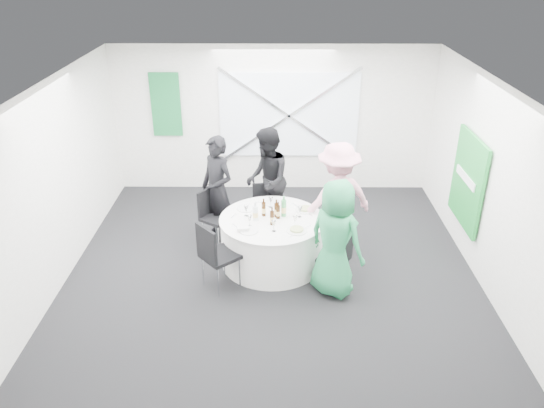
{
  "coord_description": "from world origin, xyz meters",
  "views": [
    {
      "loc": [
        0.05,
        -6.7,
        4.41
      ],
      "look_at": [
        0.0,
        0.2,
        1.0
      ],
      "focal_mm": 35.0,
      "sensor_mm": 36.0,
      "label": 1
    }
  ],
  "objects_px": {
    "chair_front_left": "(215,252)",
    "person_man_back": "(267,180)",
    "clear_water_bottle": "(255,213)",
    "person_woman_green": "(336,239)",
    "chair_back": "(264,205)",
    "person_man_back_left": "(217,189)",
    "chair_front_right": "(339,255)",
    "chair_back_left": "(212,212)",
    "green_water_bottle": "(284,208)",
    "person_woman_pink": "(337,199)",
    "chair_back_right": "(335,218)",
    "banquet_table": "(272,241)"
  },
  "relations": [
    {
      "from": "clear_water_bottle",
      "to": "person_woman_green",
      "type": "bearing_deg",
      "value": -31.78
    },
    {
      "from": "chair_front_left",
      "to": "person_man_back",
      "type": "distance_m",
      "value": 1.93
    },
    {
      "from": "banquet_table",
      "to": "person_woman_pink",
      "type": "relative_size",
      "value": 0.87
    },
    {
      "from": "chair_back",
      "to": "chair_front_right",
      "type": "distance_m",
      "value": 1.94
    },
    {
      "from": "chair_back",
      "to": "chair_back_left",
      "type": "xyz_separation_m",
      "value": [
        -0.83,
        -0.37,
        0.05
      ]
    },
    {
      "from": "chair_front_left",
      "to": "person_man_back",
      "type": "xyz_separation_m",
      "value": [
        0.69,
        1.78,
        0.29
      ]
    },
    {
      "from": "person_man_back",
      "to": "clear_water_bottle",
      "type": "distance_m",
      "value": 1.16
    },
    {
      "from": "chair_front_left",
      "to": "person_woman_green",
      "type": "relative_size",
      "value": 0.6
    },
    {
      "from": "chair_front_right",
      "to": "green_water_bottle",
      "type": "height_order",
      "value": "green_water_bottle"
    },
    {
      "from": "person_woman_pink",
      "to": "clear_water_bottle",
      "type": "bearing_deg",
      "value": -1.92
    },
    {
      "from": "chair_back",
      "to": "person_man_back",
      "type": "height_order",
      "value": "person_man_back"
    },
    {
      "from": "person_man_back_left",
      "to": "green_water_bottle",
      "type": "xyz_separation_m",
      "value": [
        1.05,
        -0.71,
        0.01
      ]
    },
    {
      "from": "banquet_table",
      "to": "chair_front_right",
      "type": "bearing_deg",
      "value": -31.91
    },
    {
      "from": "chair_front_left",
      "to": "person_man_back",
      "type": "height_order",
      "value": "person_man_back"
    },
    {
      "from": "chair_front_left",
      "to": "person_man_back_left",
      "type": "distance_m",
      "value": 1.5
    },
    {
      "from": "green_water_bottle",
      "to": "clear_water_bottle",
      "type": "xyz_separation_m",
      "value": [
        -0.42,
        -0.13,
        -0.02
      ]
    },
    {
      "from": "chair_front_right",
      "to": "chair_front_left",
      "type": "distance_m",
      "value": 1.73
    },
    {
      "from": "person_man_back_left",
      "to": "person_woman_pink",
      "type": "bearing_deg",
      "value": 29.97
    },
    {
      "from": "chair_front_right",
      "to": "person_woman_pink",
      "type": "relative_size",
      "value": 0.47
    },
    {
      "from": "person_man_back_left",
      "to": "clear_water_bottle",
      "type": "relative_size",
      "value": 6.14
    },
    {
      "from": "chair_back",
      "to": "person_man_back_left",
      "type": "relative_size",
      "value": 0.47
    },
    {
      "from": "chair_front_left",
      "to": "person_woman_green",
      "type": "distance_m",
      "value": 1.66
    },
    {
      "from": "chair_back_right",
      "to": "chair_front_left",
      "type": "relative_size",
      "value": 0.9
    },
    {
      "from": "chair_back_left",
      "to": "chair_back_right",
      "type": "xyz_separation_m",
      "value": [
        1.96,
        -0.22,
        0.01
      ]
    },
    {
      "from": "chair_back_left",
      "to": "chair_front_right",
      "type": "relative_size",
      "value": 1.06
    },
    {
      "from": "chair_back",
      "to": "chair_front_right",
      "type": "xyz_separation_m",
      "value": [
        1.08,
        -1.62,
        0.02
      ]
    },
    {
      "from": "chair_back",
      "to": "person_woman_green",
      "type": "bearing_deg",
      "value": -68.22
    },
    {
      "from": "banquet_table",
      "to": "chair_back_left",
      "type": "bearing_deg",
      "value": 145.86
    },
    {
      "from": "person_woman_green",
      "to": "green_water_bottle",
      "type": "distance_m",
      "value": 1.07
    },
    {
      "from": "banquet_table",
      "to": "person_woman_pink",
      "type": "distance_m",
      "value": 1.19
    },
    {
      "from": "banquet_table",
      "to": "green_water_bottle",
      "type": "distance_m",
      "value": 0.54
    },
    {
      "from": "chair_back_left",
      "to": "person_man_back_left",
      "type": "bearing_deg",
      "value": 0.93
    },
    {
      "from": "chair_front_right",
      "to": "person_woman_green",
      "type": "bearing_deg",
      "value": 3.79
    },
    {
      "from": "chair_back",
      "to": "chair_front_left",
      "type": "bearing_deg",
      "value": -118.46
    },
    {
      "from": "person_man_back",
      "to": "chair_front_right",
      "type": "bearing_deg",
      "value": 26.69
    },
    {
      "from": "chair_back_left",
      "to": "person_woman_green",
      "type": "height_order",
      "value": "person_woman_green"
    },
    {
      "from": "person_man_back",
      "to": "person_woman_pink",
      "type": "distance_m",
      "value": 1.3
    },
    {
      "from": "chair_front_right",
      "to": "green_water_bottle",
      "type": "xyz_separation_m",
      "value": [
        -0.77,
        0.67,
        0.39
      ]
    },
    {
      "from": "person_woman_pink",
      "to": "person_woman_green",
      "type": "distance_m",
      "value": 1.14
    },
    {
      "from": "person_woman_pink",
      "to": "person_man_back_left",
      "type": "bearing_deg",
      "value": -33.56
    },
    {
      "from": "chair_front_right",
      "to": "person_woman_pink",
      "type": "bearing_deg",
      "value": -151.34
    },
    {
      "from": "clear_water_bottle",
      "to": "chair_back",
      "type": "bearing_deg",
      "value": 84.72
    },
    {
      "from": "chair_back_right",
      "to": "chair_front_left",
      "type": "bearing_deg",
      "value": -81.67
    },
    {
      "from": "person_woman_green",
      "to": "clear_water_bottle",
      "type": "bearing_deg",
      "value": 8.6
    },
    {
      "from": "chair_back_left",
      "to": "person_woman_pink",
      "type": "height_order",
      "value": "person_woman_pink"
    },
    {
      "from": "chair_front_left",
      "to": "clear_water_bottle",
      "type": "bearing_deg",
      "value": -81.6
    },
    {
      "from": "person_man_back_left",
      "to": "person_woman_green",
      "type": "bearing_deg",
      "value": 0.74
    },
    {
      "from": "chair_back_left",
      "to": "person_man_back",
      "type": "relative_size",
      "value": 0.51
    },
    {
      "from": "chair_back_right",
      "to": "chair_front_right",
      "type": "relative_size",
      "value": 1.08
    },
    {
      "from": "chair_back",
      "to": "person_man_back",
      "type": "distance_m",
      "value": 0.42
    }
  ]
}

